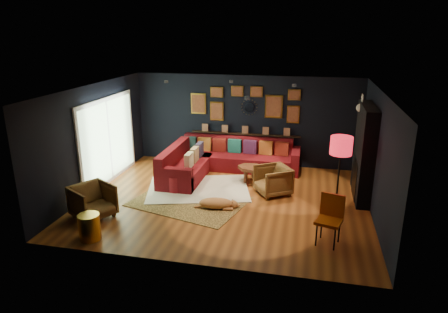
% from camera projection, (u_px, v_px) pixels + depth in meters
% --- Properties ---
extents(floor, '(6.50, 6.50, 0.00)m').
position_uv_depth(floor, '(225.00, 200.00, 9.39)').
color(floor, '#9B5421').
rests_on(floor, ground).
extents(room_walls, '(6.50, 6.50, 6.50)m').
position_uv_depth(room_walls, '(226.00, 134.00, 8.90)').
color(room_walls, black).
rests_on(room_walls, ground).
extents(sectional, '(3.41, 2.69, 0.86)m').
position_uv_depth(sectional, '(218.00, 161.00, 11.10)').
color(sectional, maroon).
rests_on(sectional, ground).
extents(ledge, '(3.20, 0.12, 0.04)m').
position_uv_depth(ledge, '(245.00, 134.00, 11.60)').
color(ledge, black).
rests_on(ledge, room_walls).
extents(gallery_wall, '(3.15, 0.04, 1.02)m').
position_uv_depth(gallery_wall, '(245.00, 103.00, 11.36)').
color(gallery_wall, gold).
rests_on(gallery_wall, room_walls).
extents(sunburst_mirror, '(0.47, 0.16, 0.47)m').
position_uv_depth(sunburst_mirror, '(249.00, 107.00, 11.38)').
color(sunburst_mirror, silver).
rests_on(sunburst_mirror, room_walls).
extents(fireplace, '(0.31, 1.60, 2.20)m').
position_uv_depth(fireplace, '(363.00, 156.00, 9.28)').
color(fireplace, black).
rests_on(fireplace, ground).
extents(deer_head, '(0.50, 0.28, 0.45)m').
position_uv_depth(deer_head, '(368.00, 108.00, 9.42)').
color(deer_head, white).
rests_on(deer_head, fireplace).
extents(sliding_door, '(0.06, 2.80, 2.20)m').
position_uv_depth(sliding_door, '(109.00, 140.00, 10.27)').
color(sliding_door, white).
rests_on(sliding_door, ground).
extents(ceiling_spots, '(3.30, 2.50, 0.06)m').
position_uv_depth(ceiling_spots, '(233.00, 86.00, 9.35)').
color(ceiling_spots, black).
rests_on(ceiling_spots, room_walls).
extents(shag_rug, '(2.86, 2.39, 0.03)m').
position_uv_depth(shag_rug, '(198.00, 189.00, 9.99)').
color(shag_rug, silver).
rests_on(shag_rug, ground).
extents(leopard_rug, '(2.86, 2.36, 0.01)m').
position_uv_depth(leopard_rug, '(189.00, 202.00, 9.27)').
color(leopard_rug, tan).
rests_on(leopard_rug, ground).
extents(coffee_table, '(0.91, 0.77, 0.40)m').
position_uv_depth(coffee_table, '(252.00, 170.00, 10.35)').
color(coffee_table, brown).
rests_on(coffee_table, shag_rug).
extents(pouf, '(0.59, 0.59, 0.39)m').
position_uv_depth(pouf, '(177.00, 182.00, 9.88)').
color(pouf, maroon).
rests_on(pouf, shag_rug).
extents(armchair_left, '(1.01, 1.03, 0.79)m').
position_uv_depth(armchair_left, '(93.00, 200.00, 8.41)').
color(armchair_left, '#B27B3A').
rests_on(armchair_left, ground).
extents(armchair_right, '(0.99, 1.00, 0.77)m').
position_uv_depth(armchair_right, '(273.00, 179.00, 9.62)').
color(armchair_right, '#B27B3A').
rests_on(armchair_right, ground).
extents(gold_stool, '(0.41, 0.41, 0.51)m').
position_uv_depth(gold_stool, '(89.00, 227.00, 7.56)').
color(gold_stool, gold).
rests_on(gold_stool, ground).
extents(orange_chair, '(0.55, 0.55, 0.94)m').
position_uv_depth(orange_chair, '(330.00, 215.00, 7.37)').
color(orange_chair, black).
rests_on(orange_chair, ground).
extents(floor_lamp, '(0.47, 0.47, 1.69)m').
position_uv_depth(floor_lamp, '(341.00, 149.00, 8.39)').
color(floor_lamp, black).
rests_on(floor_lamp, ground).
extents(dog, '(1.10, 0.65, 0.33)m').
position_uv_depth(dog, '(216.00, 201.00, 8.88)').
color(dog, '#C4814D').
rests_on(dog, leopard_rug).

